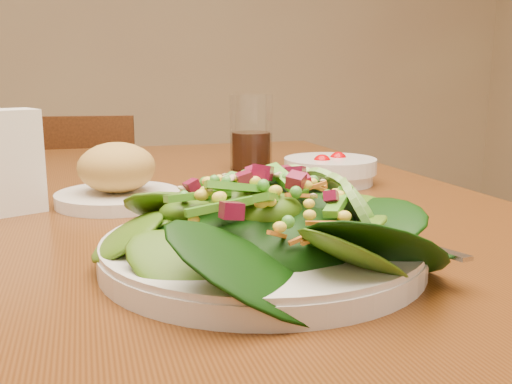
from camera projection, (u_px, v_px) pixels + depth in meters
The scene contains 6 objects.
dining_table at pixel (188, 276), 0.81m from camera, with size 0.90×1.40×0.75m.
chair_far at pixel (80, 242), 1.72m from camera, with size 0.43×0.43×0.82m.
salad_plate at pixel (273, 229), 0.55m from camera, with size 0.31×0.31×0.09m.
bread_plate at pixel (117, 179), 0.80m from camera, with size 0.17×0.17×0.09m.
tomato_bowl at pixel (330, 170), 0.95m from camera, with size 0.15×0.15×0.05m.
drinking_glass at pixel (251, 138), 1.09m from camera, with size 0.08×0.08×0.14m.
Camera 1 is at (-0.13, -0.76, 0.93)m, focal length 40.00 mm.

